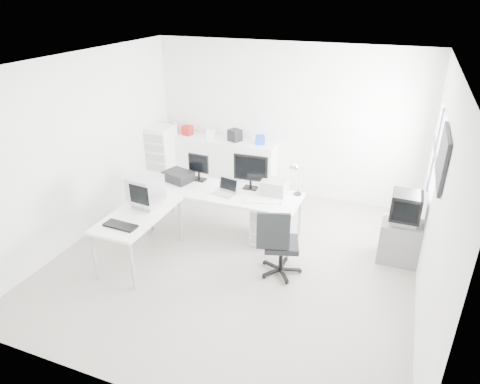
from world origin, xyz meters
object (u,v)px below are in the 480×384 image
at_px(laser_printer, 274,187).
at_px(sideboard, 226,164).
at_px(laptop, 224,188).
at_px(tv_cabinet, 399,241).
at_px(drawer_pedestal, 267,223).
at_px(crt_monitor, 146,190).
at_px(inkjet_printer, 178,176).
at_px(crt_tv, 406,209).
at_px(main_desk, 224,212).
at_px(filing_cabinet, 163,157).
at_px(lcd_monitor_large, 251,172).
at_px(office_chair, 282,241).
at_px(side_desk, 140,236).
at_px(lcd_monitor_small, 199,167).

xyz_separation_m(laser_printer, sideboard, (-1.41, 1.40, -0.36)).
xyz_separation_m(laptop, tv_cabinet, (2.60, 0.33, -0.54)).
bearing_deg(drawer_pedestal, crt_monitor, -149.86).
bearing_deg(inkjet_printer, crt_tv, 18.05).
relative_size(main_desk, laser_printer, 6.34).
bearing_deg(laser_printer, filing_cabinet, 158.43).
xyz_separation_m(inkjet_printer, laptop, (0.90, -0.20, 0.02)).
xyz_separation_m(lcd_monitor_large, office_chair, (0.80, -0.95, -0.52)).
height_order(side_desk, lcd_monitor_small, lcd_monitor_small).
height_order(laser_printer, filing_cabinet, filing_cabinet).
height_order(lcd_monitor_small, filing_cabinet, filing_cabinet).
relative_size(side_desk, laptop, 4.54).
bearing_deg(main_desk, filing_cabinet, 145.78).
height_order(crt_monitor, filing_cabinet, crt_monitor).
height_order(main_desk, inkjet_printer, inkjet_printer).
height_order(inkjet_printer, crt_tv, crt_tv).
distance_m(lcd_monitor_small, lcd_monitor_large, 0.90).
relative_size(lcd_monitor_large, crt_tv, 1.14).
bearing_deg(crt_tv, laptop, -172.84).
bearing_deg(crt_monitor, filing_cabinet, 122.30).
bearing_deg(sideboard, side_desk, -93.92).
bearing_deg(main_desk, laser_printer, 16.35).
bearing_deg(office_chair, lcd_monitor_large, 113.07).
xyz_separation_m(crt_tv, sideboard, (-3.32, 1.39, -0.34)).
height_order(laser_printer, office_chair, office_chair).
bearing_deg(inkjet_printer, drawer_pedestal, 14.12).
xyz_separation_m(office_chair, tv_cabinet, (1.50, 0.93, -0.21)).
relative_size(crt_monitor, tv_cabinet, 0.80).
bearing_deg(laptop, sideboard, 123.80).
height_order(lcd_monitor_small, crt_tv, lcd_monitor_small).
bearing_deg(main_desk, lcd_monitor_small, 155.56).
bearing_deg(lcd_monitor_small, laptop, -26.44).
xyz_separation_m(side_desk, lcd_monitor_large, (1.20, 1.35, 0.66)).
bearing_deg(sideboard, drawer_pedestal, -48.99).
height_order(drawer_pedestal, inkjet_printer, inkjet_printer).
bearing_deg(laptop, filing_cabinet, 155.68).
relative_size(main_desk, crt_monitor, 4.88).
bearing_deg(side_desk, drawer_pedestal, 36.57).
height_order(drawer_pedestal, crt_tv, crt_tv).
xyz_separation_m(crt_monitor, crt_tv, (3.50, 1.08, -0.16)).
height_order(inkjet_printer, lcd_monitor_large, lcd_monitor_large).
distance_m(drawer_pedestal, filing_cabinet, 2.83).
distance_m(main_desk, office_chair, 1.35).
bearing_deg(lcd_monitor_large, sideboard, 123.99).
relative_size(lcd_monitor_large, tv_cabinet, 0.93).
distance_m(office_chair, sideboard, 2.94).
relative_size(drawer_pedestal, crt_tv, 1.20).
distance_m(main_desk, laptop, 0.49).
xyz_separation_m(tv_cabinet, filing_cabinet, (-4.50, 1.03, 0.31)).
distance_m(laser_printer, sideboard, 2.02).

